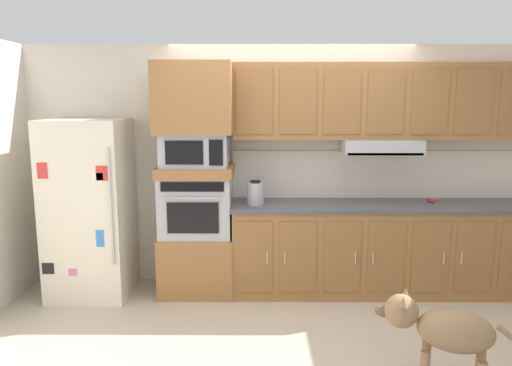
# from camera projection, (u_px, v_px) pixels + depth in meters

# --- Properties ---
(ground_plane) EXTENTS (9.60, 9.60, 0.00)m
(ground_plane) POSITION_uv_depth(u_px,v_px,m) (297.00, 323.00, 4.27)
(ground_plane) COLOR beige
(back_kitchen_wall) EXTENTS (6.20, 0.12, 2.50)m
(back_kitchen_wall) POSITION_uv_depth(u_px,v_px,m) (291.00, 166.00, 5.15)
(back_kitchen_wall) COLOR beige
(back_kitchen_wall) RESTS_ON ground
(refrigerator) EXTENTS (0.76, 0.73, 1.76)m
(refrigerator) POSITION_uv_depth(u_px,v_px,m) (90.00, 208.00, 4.80)
(refrigerator) COLOR silver
(refrigerator) RESTS_ON ground
(oven_base_cabinet) EXTENTS (0.74, 0.62, 0.60)m
(oven_base_cabinet) POSITION_uv_depth(u_px,v_px,m) (198.00, 262.00, 4.96)
(oven_base_cabinet) COLOR #996638
(oven_base_cabinet) RESTS_ON ground
(built_in_oven) EXTENTS (0.70, 0.62, 0.60)m
(built_in_oven) POSITION_uv_depth(u_px,v_px,m) (197.00, 205.00, 4.86)
(built_in_oven) COLOR #A8AAAF
(built_in_oven) RESTS_ON oven_base_cabinet
(appliance_mid_shelf) EXTENTS (0.74, 0.62, 0.10)m
(appliance_mid_shelf) POSITION_uv_depth(u_px,v_px,m) (196.00, 171.00, 4.80)
(appliance_mid_shelf) COLOR #996638
(appliance_mid_shelf) RESTS_ON built_in_oven
(microwave) EXTENTS (0.64, 0.54, 0.32)m
(microwave) POSITION_uv_depth(u_px,v_px,m) (195.00, 150.00, 4.76)
(microwave) COLOR #A8AAAF
(microwave) RESTS_ON appliance_mid_shelf
(appliance_upper_cabinet) EXTENTS (0.74, 0.62, 0.68)m
(appliance_upper_cabinet) POSITION_uv_depth(u_px,v_px,m) (194.00, 98.00, 4.68)
(appliance_upper_cabinet) COLOR #996638
(appliance_upper_cabinet) RESTS_ON microwave
(lower_cabinet_run) EXTENTS (2.95, 0.63, 0.88)m
(lower_cabinet_run) POSITION_uv_depth(u_px,v_px,m) (378.00, 249.00, 4.93)
(lower_cabinet_run) COLOR #996638
(lower_cabinet_run) RESTS_ON ground
(countertop_slab) EXTENTS (2.99, 0.64, 0.04)m
(countertop_slab) POSITION_uv_depth(u_px,v_px,m) (380.00, 205.00, 4.85)
(countertop_slab) COLOR #4C4C51
(countertop_slab) RESTS_ON lower_cabinet_run
(backsplash_panel) EXTENTS (2.99, 0.02, 0.50)m
(backsplash_panel) POSITION_uv_depth(u_px,v_px,m) (374.00, 174.00, 5.09)
(backsplash_panel) COLOR silver
(backsplash_panel) RESTS_ON countertop_slab
(upper_cabinet_with_hood) EXTENTS (2.95, 0.48, 0.88)m
(upper_cabinet_with_hood) POSITION_uv_depth(u_px,v_px,m) (381.00, 104.00, 4.80)
(upper_cabinet_with_hood) COLOR #996638
(upper_cabinet_with_hood) RESTS_ON backsplash_panel
(screwdriver) EXTENTS (0.16, 0.15, 0.03)m
(screwdriver) POSITION_uv_depth(u_px,v_px,m) (432.00, 201.00, 4.91)
(screwdriver) COLOR red
(screwdriver) RESTS_ON countertop_slab
(electric_kettle) EXTENTS (0.17, 0.17, 0.24)m
(electric_kettle) POSITION_uv_depth(u_px,v_px,m) (255.00, 193.00, 4.79)
(electric_kettle) COLOR #A8AAAF
(electric_kettle) RESTS_ON countertop_slab
(dog) EXTENTS (0.90, 0.47, 0.64)m
(dog) POSITION_uv_depth(u_px,v_px,m) (442.00, 329.00, 3.27)
(dog) COLOR #997551
(dog) RESTS_ON ground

